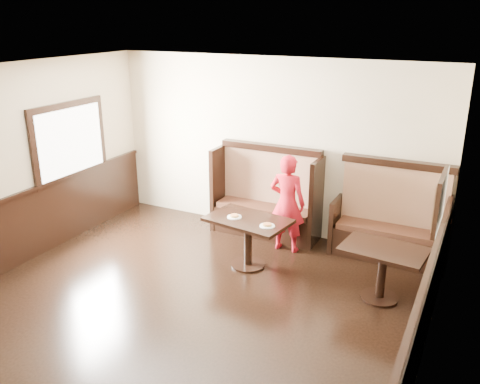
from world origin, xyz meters
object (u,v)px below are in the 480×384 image
Objects in this scene: booth_main at (267,202)px; child at (287,203)px; table_main at (248,230)px; booth_neighbor at (390,226)px; table_neighbor at (383,261)px.

child is (0.52, -0.44, 0.22)m from booth_main.
table_main is 0.82× the size of child.
child reaches higher than booth_neighbor.
child is at bearing 77.46° from table_main.
table_main is at bearing -145.64° from booth_neighbor.
table_main reaches higher than table_neighbor.
booth_main is 1.95m from booth_neighbor.
booth_neighbor reaches higher than table_main.
table_main is at bearing -79.09° from booth_main.
table_neighbor is at bearing -83.19° from booth_neighbor.
table_neighbor is 1.79m from child.
booth_main reaches higher than table_main.
table_main is (-1.72, -1.18, 0.07)m from booth_neighbor.
table_main is at bearing 66.73° from child.
booth_main is 1.20m from table_main.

